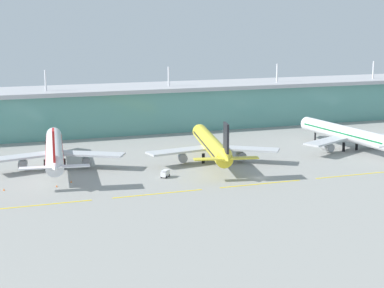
# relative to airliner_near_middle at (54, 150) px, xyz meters

# --- Properties ---
(ground_plane) EXTENTS (600.00, 600.00, 0.00)m
(ground_plane) POSITION_rel_airliner_near_middle_xyz_m (61.42, -36.52, -6.46)
(ground_plane) COLOR gray
(terminal_building) EXTENTS (288.00, 34.00, 29.69)m
(terminal_building) POSITION_rel_airliner_near_middle_xyz_m (61.42, 65.98, 4.09)
(terminal_building) COLOR #5B9E93
(terminal_building) RESTS_ON ground
(airliner_near_middle) EXTENTS (48.37, 69.32, 18.90)m
(airliner_near_middle) POSITION_rel_airliner_near_middle_xyz_m (0.00, 0.00, 0.00)
(airliner_near_middle) COLOR white
(airliner_near_middle) RESTS_ON ground
(airliner_center) EXTENTS (47.76, 64.01, 18.90)m
(airliner_center) POSITION_rel_airliner_near_middle_xyz_m (55.14, -9.49, -0.01)
(airliner_center) COLOR yellow
(airliner_center) RESTS_ON ground
(airliner_far_middle) EXTENTS (48.62, 65.15, 18.90)m
(airliner_far_middle) POSITION_rel_airliner_near_middle_xyz_m (114.26, -7.79, -0.00)
(airliner_far_middle) COLOR silver
(airliner_far_middle) RESTS_ON ground
(taxiway_stripe_west) EXTENTS (28.00, 0.70, 0.04)m
(taxiway_stripe_west) POSITION_rel_airliner_near_middle_xyz_m (-9.58, -43.83, -6.44)
(taxiway_stripe_west) COLOR yellow
(taxiway_stripe_west) RESTS_ON ground
(taxiway_stripe_mid_west) EXTENTS (28.00, 0.70, 0.04)m
(taxiway_stripe_mid_west) POSITION_rel_airliner_near_middle_xyz_m (24.42, -43.83, -6.44)
(taxiway_stripe_mid_west) COLOR yellow
(taxiway_stripe_mid_west) RESTS_ON ground
(taxiway_stripe_centre) EXTENTS (28.00, 0.70, 0.04)m
(taxiway_stripe_centre) POSITION_rel_airliner_near_middle_xyz_m (58.42, -43.83, -6.44)
(taxiway_stripe_centre) COLOR yellow
(taxiway_stripe_centre) RESTS_ON ground
(taxiway_stripe_mid_east) EXTENTS (28.00, 0.70, 0.04)m
(taxiway_stripe_mid_east) POSITION_rel_airliner_near_middle_xyz_m (92.42, -43.83, -6.44)
(taxiway_stripe_mid_east) COLOR yellow
(taxiway_stripe_mid_east) RESTS_ON ground
(baggage_cart) EXTENTS (3.74, 3.89, 2.48)m
(baggage_cart) POSITION_rel_airliner_near_middle_xyz_m (32.42, -25.52, -5.19)
(baggage_cart) COLOR silver
(baggage_cart) RESTS_ON ground
(safety_cone_left_wingtip) EXTENTS (0.56, 0.56, 0.70)m
(safety_cone_left_wingtip) POSITION_rel_airliner_near_middle_xyz_m (2.09, -21.61, -6.11)
(safety_cone_left_wingtip) COLOR orange
(safety_cone_left_wingtip) RESTS_ON ground
(safety_cone_nose_front) EXTENTS (0.56, 0.56, 0.70)m
(safety_cone_nose_front) POSITION_rel_airliner_near_middle_xyz_m (-3.04, -25.59, -6.11)
(safety_cone_nose_front) COLOR orange
(safety_cone_nose_front) RESTS_ON ground
(safety_cone_right_wingtip) EXTENTS (0.56, 0.56, 0.70)m
(safety_cone_right_wingtip) POSITION_rel_airliner_near_middle_xyz_m (-18.79, -24.45, -6.11)
(safety_cone_right_wingtip) COLOR orange
(safety_cone_right_wingtip) RESTS_ON ground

